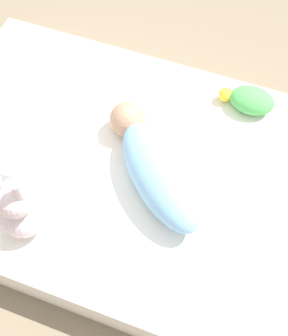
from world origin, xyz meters
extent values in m
plane|color=#7A6B56|center=(0.00, 0.00, 0.00)|extent=(12.00, 12.00, 0.00)
cube|color=white|center=(0.00, 0.00, 0.08)|extent=(1.53, 1.03, 0.16)
ellipsoid|color=#7FB7E5|center=(-0.13, 0.05, 0.24)|extent=(0.45, 0.45, 0.15)
sphere|color=tan|center=(0.06, -0.14, 0.23)|extent=(0.13, 0.13, 0.13)
cube|color=white|center=(0.40, 0.05, 0.20)|extent=(0.29, 0.35, 0.08)
sphere|color=silver|center=(0.23, 0.33, 0.24)|extent=(0.15, 0.15, 0.15)
sphere|color=silver|center=(0.23, 0.33, 0.35)|extent=(0.12, 0.12, 0.12)
cylinder|color=silver|center=(0.20, 0.33, 0.42)|extent=(0.03, 0.03, 0.08)
ellipsoid|color=#51B756|center=(-0.34, -0.40, 0.20)|extent=(0.17, 0.12, 0.09)
sphere|color=yellow|center=(-0.24, -0.40, 0.19)|extent=(0.05, 0.05, 0.05)
camera|label=1|loc=(-0.35, 0.79, 1.60)|focal=50.00mm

